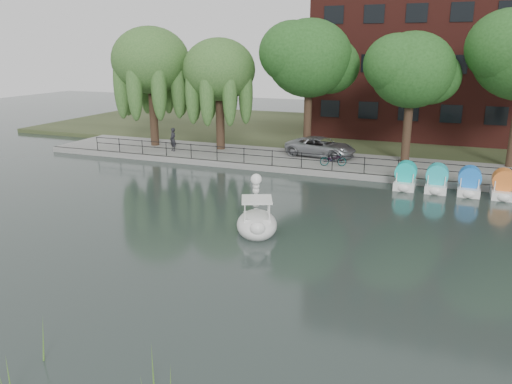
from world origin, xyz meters
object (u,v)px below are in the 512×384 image
Objects in this scene: pedestrian at (173,138)px; swan_boat at (257,220)px; minivan at (321,146)px; bicycle at (333,158)px.

swan_boat reaches higher than pedestrian.
minivan is 10.92m from pedestrian.
bicycle is 12.25m from pedestrian.
minivan is 2.85× the size of pedestrian.
bicycle is (1.50, -2.58, -0.28)m from minivan.
pedestrian is (-12.23, 0.51, 0.49)m from bicycle.
pedestrian is 17.13m from swan_boat.
minivan reaches higher than bicycle.
pedestrian reaches higher than bicycle.
minivan is 3.00m from bicycle.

